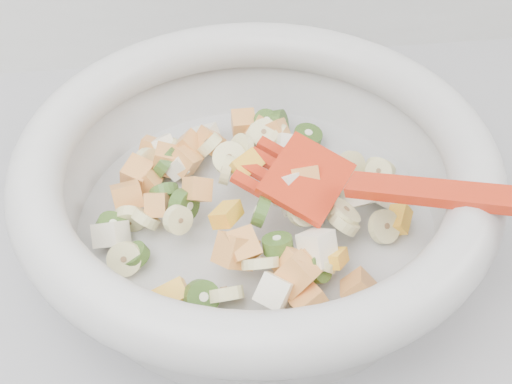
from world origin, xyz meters
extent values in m
cylinder|color=#BBBBB9|center=(-0.05, 1.47, 0.91)|extent=(0.30, 0.30, 0.02)
torus|color=#BBBBB9|center=(-0.05, 1.47, 0.98)|extent=(0.36, 0.36, 0.04)
cylinder|color=#FFF5AA|center=(0.03, 1.50, 0.94)|extent=(0.04, 0.03, 0.03)
cylinder|color=#FFF5AA|center=(-0.11, 1.54, 0.93)|extent=(0.03, 0.04, 0.03)
cylinder|color=#FFF5AA|center=(-0.04, 1.55, 0.93)|extent=(0.02, 0.03, 0.03)
cylinder|color=#FFF5AA|center=(-0.15, 1.43, 0.93)|extent=(0.04, 0.03, 0.03)
cylinder|color=#FFF5AA|center=(0.01, 1.44, 0.94)|extent=(0.04, 0.04, 0.03)
cylinder|color=#FFF5AA|center=(-0.11, 1.44, 0.95)|extent=(0.02, 0.03, 0.03)
cylinder|color=#FFF5AA|center=(-0.07, 1.51, 0.95)|extent=(0.04, 0.03, 0.03)
cylinder|color=#FFF5AA|center=(-0.07, 1.49, 0.95)|extent=(0.02, 0.03, 0.03)
cylinder|color=#FFF5AA|center=(0.02, 1.48, 0.95)|extent=(0.03, 0.03, 0.03)
cylinder|color=#FFF5AA|center=(-0.08, 1.38, 0.93)|extent=(0.04, 0.03, 0.03)
cylinder|color=#FFF5AA|center=(-0.15, 1.47, 0.93)|extent=(0.03, 0.02, 0.03)
cylinder|color=#FFF5AA|center=(0.06, 1.50, 0.93)|extent=(0.03, 0.03, 0.04)
cylinder|color=#FFF5AA|center=(0.06, 1.49, 0.93)|extent=(0.03, 0.03, 0.02)
cylinder|color=#FFF5AA|center=(-0.03, 1.54, 0.94)|extent=(0.04, 0.03, 0.03)
cylinder|color=#FFF5AA|center=(-0.13, 1.53, 0.93)|extent=(0.03, 0.03, 0.04)
cylinder|color=#FFF5AA|center=(-0.01, 1.40, 0.94)|extent=(0.03, 0.03, 0.03)
cylinder|color=#FFF5AA|center=(-0.02, 1.44, 0.95)|extent=(0.04, 0.03, 0.03)
cylinder|color=#FFF5AA|center=(-0.08, 1.53, 0.94)|extent=(0.03, 0.03, 0.03)
cylinder|color=#FFF5AA|center=(-0.02, 1.55, 0.94)|extent=(0.03, 0.03, 0.03)
cylinder|color=#FFF5AA|center=(0.05, 1.43, 0.93)|extent=(0.03, 0.03, 0.03)
cylinder|color=#FFF5AA|center=(0.01, 1.43, 0.94)|extent=(0.03, 0.03, 0.03)
cylinder|color=#FFF5AA|center=(-0.13, 1.46, 0.93)|extent=(0.03, 0.03, 0.03)
cylinder|color=#FFF5AA|center=(-0.05, 1.40, 0.94)|extent=(0.04, 0.03, 0.03)
cylinder|color=#FFF5AA|center=(-0.05, 1.52, 0.95)|extent=(0.03, 0.04, 0.03)
cube|color=#E99D49|center=(-0.08, 1.54, 0.94)|extent=(0.03, 0.03, 0.03)
cube|color=#E99D49|center=(-0.13, 1.55, 0.93)|extent=(0.03, 0.03, 0.03)
cube|color=#E99D49|center=(-0.05, 1.57, 0.93)|extent=(0.02, 0.02, 0.02)
cube|color=#E99D49|center=(-0.02, 1.55, 0.94)|extent=(0.03, 0.03, 0.03)
cube|color=#E99D49|center=(-0.01, 1.46, 0.96)|extent=(0.02, 0.03, 0.03)
cube|color=#E99D49|center=(-0.12, 1.53, 0.94)|extent=(0.03, 0.02, 0.03)
cube|color=#E99D49|center=(-0.07, 1.41, 0.94)|extent=(0.04, 0.04, 0.04)
cube|color=#E99D49|center=(-0.03, 1.39, 0.94)|extent=(0.04, 0.03, 0.04)
cube|color=#E99D49|center=(-0.09, 1.47, 0.95)|extent=(0.03, 0.03, 0.03)
cube|color=#E99D49|center=(-0.15, 1.49, 0.94)|extent=(0.03, 0.03, 0.03)
cube|color=#E99D49|center=(-0.02, 1.40, 0.94)|extent=(0.03, 0.03, 0.03)
cube|color=#E99D49|center=(-0.10, 1.54, 0.94)|extent=(0.04, 0.03, 0.03)
cube|color=#E99D49|center=(-0.14, 1.52, 0.93)|extent=(0.03, 0.03, 0.03)
cube|color=#E99D49|center=(-0.02, 1.37, 0.93)|extent=(0.03, 0.03, 0.03)
cube|color=#E99D49|center=(-0.10, 1.52, 0.94)|extent=(0.03, 0.03, 0.03)
cube|color=#E99D49|center=(0.01, 1.38, 0.93)|extent=(0.03, 0.03, 0.03)
cube|color=#E99D49|center=(-0.07, 1.41, 0.95)|extent=(0.03, 0.04, 0.03)
cube|color=#E99D49|center=(-0.13, 1.51, 0.93)|extent=(0.03, 0.02, 0.02)
cube|color=#E99D49|center=(-0.03, 1.40, 0.94)|extent=(0.03, 0.03, 0.03)
cube|color=#E99D49|center=(-0.03, 1.56, 0.93)|extent=(0.03, 0.03, 0.03)
cube|color=#E99D49|center=(-0.12, 1.47, 0.94)|extent=(0.02, 0.03, 0.03)
cylinder|color=#5FA336|center=(-0.16, 1.46, 0.93)|extent=(0.03, 0.03, 0.02)
cylinder|color=#5FA336|center=(-0.10, 1.46, 0.94)|extent=(0.03, 0.03, 0.03)
cylinder|color=#5FA336|center=(-0.12, 1.53, 0.93)|extent=(0.03, 0.04, 0.03)
cylinder|color=#5FA336|center=(0.01, 1.55, 0.93)|extent=(0.04, 0.04, 0.02)
cylinder|color=#5FA336|center=(-0.04, 1.41, 0.95)|extent=(0.03, 0.03, 0.02)
cylinder|color=#5FA336|center=(-0.01, 1.39, 0.94)|extent=(0.02, 0.03, 0.03)
cylinder|color=#5FA336|center=(-0.05, 1.44, 0.95)|extent=(0.02, 0.03, 0.03)
cylinder|color=#5FA336|center=(-0.14, 1.43, 0.93)|extent=(0.03, 0.03, 0.02)
cylinder|color=#5FA336|center=(-0.10, 1.38, 0.93)|extent=(0.03, 0.03, 0.03)
cylinder|color=#5FA336|center=(0.01, 1.47, 0.94)|extent=(0.04, 0.04, 0.02)
cylinder|color=#5FA336|center=(-0.03, 1.57, 0.94)|extent=(0.03, 0.03, 0.02)
cylinder|color=#5FA336|center=(-0.02, 1.57, 0.93)|extent=(0.02, 0.03, 0.04)
cylinder|color=#5FA336|center=(-0.12, 1.48, 0.94)|extent=(0.03, 0.02, 0.03)
cylinder|color=#5FA336|center=(0.00, 1.46, 0.95)|extent=(0.03, 0.04, 0.02)
cube|color=white|center=(-0.08, 1.56, 0.93)|extent=(0.03, 0.03, 0.03)
cube|color=white|center=(-0.05, 1.38, 0.94)|extent=(0.03, 0.03, 0.03)
cube|color=white|center=(0.01, 1.47, 0.95)|extent=(0.03, 0.03, 0.03)
cube|color=white|center=(0.06, 1.47, 0.93)|extent=(0.03, 0.03, 0.03)
cube|color=white|center=(0.03, 1.46, 0.94)|extent=(0.03, 0.03, 0.04)
cube|color=white|center=(-0.02, 1.46, 0.96)|extent=(0.03, 0.04, 0.04)
cube|color=white|center=(-0.02, 1.45, 0.95)|extent=(0.03, 0.03, 0.03)
cube|color=white|center=(-0.01, 1.41, 0.95)|extent=(0.03, 0.04, 0.04)
cube|color=white|center=(-0.01, 1.53, 0.94)|extent=(0.03, 0.03, 0.03)
cube|color=white|center=(-0.11, 1.52, 0.94)|extent=(0.03, 0.02, 0.02)
cube|color=white|center=(-0.12, 1.55, 0.93)|extent=(0.03, 0.03, 0.03)
cube|color=white|center=(-0.16, 1.45, 0.93)|extent=(0.03, 0.03, 0.03)
cube|color=yellow|center=(-0.12, 1.39, 0.93)|extent=(0.03, 0.02, 0.02)
cube|color=yellow|center=(0.00, 1.40, 0.94)|extent=(0.03, 0.03, 0.02)
cube|color=yellow|center=(0.06, 1.44, 0.93)|extent=(0.03, 0.03, 0.02)
cube|color=yellow|center=(-0.05, 1.48, 0.96)|extent=(0.03, 0.03, 0.02)
cube|color=yellow|center=(-0.07, 1.44, 0.95)|extent=(0.03, 0.03, 0.02)
cube|color=red|center=(-0.01, 1.46, 0.96)|extent=(0.08, 0.08, 0.03)
cube|color=red|center=(-0.03, 1.50, 0.96)|extent=(0.03, 0.02, 0.01)
cube|color=red|center=(-0.04, 1.49, 0.96)|extent=(0.03, 0.02, 0.01)
cube|color=red|center=(-0.05, 1.47, 0.96)|extent=(0.03, 0.02, 0.01)
cube|color=red|center=(-0.05, 1.46, 0.96)|extent=(0.03, 0.02, 0.01)
cube|color=red|center=(0.10, 1.39, 1.00)|extent=(0.17, 0.13, 0.06)
camera|label=1|loc=(-0.10, 1.07, 1.33)|focal=50.00mm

